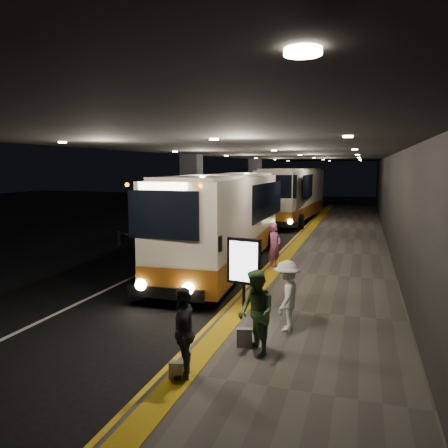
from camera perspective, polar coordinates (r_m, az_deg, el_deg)
The scene contains 18 objects.
ground at distance 15.75m, azimuth -4.51°, elevation -6.70°, with size 90.00×90.00×0.00m, color black.
lane_line_white at distance 20.94m, azimuth -3.91°, elevation -3.13°, with size 0.12×50.00×0.01m, color silver.
kerb_stripe_yellow at distance 19.82m, azimuth 7.34°, elevation -3.78°, with size 0.18×50.00×0.01m, color gold.
sidewalk at distance 19.53m, azimuth 14.30°, elevation -3.91°, with size 4.50×50.00×0.15m, color #514C44.
tactile_strip at distance 19.71m, azimuth 8.78°, elevation -3.42°, with size 0.50×50.00×0.01m, color gold.
terminal_wall at distance 19.19m, azimuth 21.32°, elevation 4.42°, with size 0.10×50.00×6.00m, color black.
support_columns at distance 19.62m, azimuth -4.23°, elevation 2.62°, with size 0.80×24.80×4.40m.
canopy at distance 19.43m, azimuth 8.01°, elevation 9.61°, with size 9.00×50.00×0.40m, color black.
coach_main at distance 16.67m, azimuth 0.25°, elevation -0.06°, with size 2.92×11.22×3.47m.
coach_second at distance 31.14m, azimuth 9.05°, elevation 3.50°, with size 3.13×11.70×3.64m.
passenger_boarding at distance 15.99m, azimuth 6.60°, elevation -2.86°, with size 0.62×0.40×1.69m, color #B55488.
passenger_waiting_green at distance 8.78m, azimuth 4.20°, elevation -11.49°, with size 0.82×0.51×1.70m, color #406538.
passenger_waiting_white at distance 10.09m, azimuth 8.21°, elevation -9.25°, with size 1.04×0.48×1.62m, color white.
passenger_waiting_grey at distance 7.92m, azimuth -5.23°, elevation -13.88°, with size 0.96×0.49×1.64m, color #45464A.
bag_polka at distance 9.32m, azimuth 2.69°, elevation -14.61°, with size 0.32×0.14×0.39m, color black.
bag_plain at distance 8.11m, azimuth -6.22°, elevation -18.48°, with size 0.25×0.15×0.31m, color silver.
info_sign at distance 11.05m, azimuth 2.61°, elevation -5.07°, with size 0.91×0.27×1.93m.
stanchion_post at distance 13.78m, azimuth 4.45°, elevation -5.90°, with size 0.05×0.05×1.04m, color black.
Camera 1 is at (5.79, -14.14, 3.85)m, focal length 35.00 mm.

